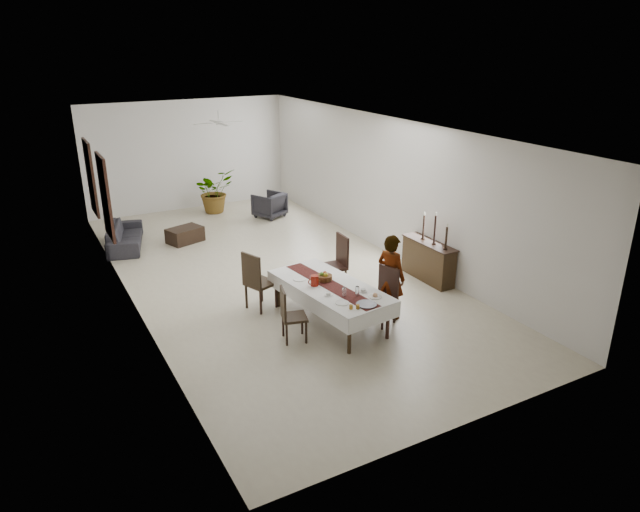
{
  "coord_description": "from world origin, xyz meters",
  "views": [
    {
      "loc": [
        -4.64,
        -10.61,
        4.84
      ],
      "look_at": [
        0.11,
        -1.93,
        1.05
      ],
      "focal_mm": 32.0,
      "sensor_mm": 36.0,
      "label": 1
    }
  ],
  "objects_px": {
    "woman": "(391,277)",
    "sideboard_body": "(428,261)",
    "dining_table_top": "(330,287)",
    "sofa": "(125,236)",
    "red_pitcher": "(315,281)"
  },
  "relations": [
    {
      "from": "red_pitcher",
      "to": "woman",
      "type": "relative_size",
      "value": 0.12
    },
    {
      "from": "woman",
      "to": "red_pitcher",
      "type": "bearing_deg",
      "value": 51.89
    },
    {
      "from": "red_pitcher",
      "to": "sofa",
      "type": "relative_size",
      "value": 0.1
    },
    {
      "from": "dining_table_top",
      "to": "sideboard_body",
      "type": "bearing_deg",
      "value": 6.68
    },
    {
      "from": "sideboard_body",
      "to": "sofa",
      "type": "relative_size",
      "value": 0.7
    },
    {
      "from": "sofa",
      "to": "dining_table_top",
      "type": "bearing_deg",
      "value": -142.68
    },
    {
      "from": "woman",
      "to": "sideboard_body",
      "type": "relative_size",
      "value": 1.18
    },
    {
      "from": "red_pitcher",
      "to": "woman",
      "type": "bearing_deg",
      "value": -19.37
    },
    {
      "from": "sideboard_body",
      "to": "dining_table_top",
      "type": "bearing_deg",
      "value": -166.09
    },
    {
      "from": "red_pitcher",
      "to": "sofa",
      "type": "distance_m",
      "value": 6.22
    },
    {
      "from": "dining_table_top",
      "to": "woman",
      "type": "relative_size",
      "value": 1.43
    },
    {
      "from": "dining_table_top",
      "to": "sofa",
      "type": "distance_m",
      "value": 6.41
    },
    {
      "from": "woman",
      "to": "sideboard_body",
      "type": "height_order",
      "value": "woman"
    },
    {
      "from": "red_pitcher",
      "to": "sofa",
      "type": "xyz_separation_m",
      "value": [
        -2.21,
        5.79,
        -0.54
      ]
    },
    {
      "from": "sideboard_body",
      "to": "red_pitcher",
      "type": "bearing_deg",
      "value": -169.23
    }
  ]
}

